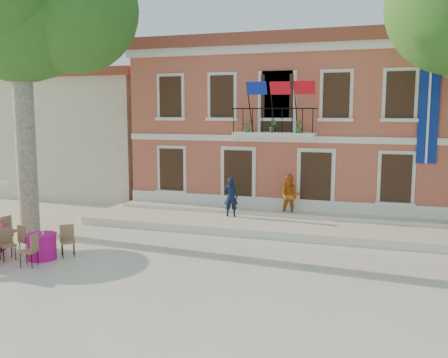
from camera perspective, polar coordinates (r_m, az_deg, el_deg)
ground at (r=15.66m, az=-6.19°, el=-8.60°), size 90.00×90.00×0.00m
main_building at (r=24.04m, az=8.08°, el=6.22°), size 13.50×9.59×7.50m
neighbor_west at (r=29.29m, az=-14.39°, el=5.21°), size 9.40×9.40×6.40m
terrace at (r=19.04m, az=4.87°, el=-5.16°), size 14.00×3.40×0.30m
plane_tree_west at (r=19.28m, az=-22.49°, el=18.18°), size 5.57×5.57×10.95m
pedestrian_navy at (r=19.51m, az=0.78°, el=-2.05°), size 0.61×0.44×1.54m
pedestrian_orange at (r=19.64m, az=7.53°, el=-1.88°), size 0.82×0.64×1.66m
cafe_table_1 at (r=15.98m, az=-20.11°, el=-7.11°), size 1.84×1.77×0.95m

